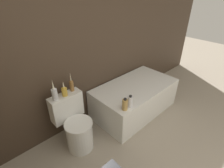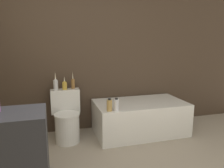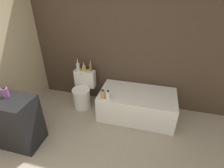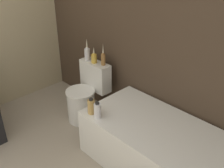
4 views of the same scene
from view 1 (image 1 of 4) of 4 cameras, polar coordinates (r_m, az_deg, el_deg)
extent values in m
cube|color=#423326|center=(2.36, -12.42, 13.49)|extent=(6.40, 0.06, 2.60)
cube|color=white|center=(3.00, 7.33, -4.56)|extent=(1.40, 0.78, 0.51)
cube|color=#B7BCC6|center=(2.87, 7.65, -0.51)|extent=(1.20, 0.58, 0.01)
cylinder|color=white|center=(2.44, -10.45, -16.28)|extent=(0.34, 0.34, 0.40)
cylinder|color=white|center=(2.30, -10.95, -12.63)|extent=(0.36, 0.36, 0.02)
cube|color=white|center=(2.39, -14.64, -7.12)|extent=(0.43, 0.16, 0.36)
cylinder|color=silver|center=(2.19, -18.19, -3.30)|extent=(0.07, 0.07, 0.14)
sphere|color=silver|center=(2.15, -18.50, -1.70)|extent=(0.05, 0.05, 0.05)
cone|color=beige|center=(2.12, -18.78, -0.22)|extent=(0.02, 0.02, 0.13)
cylinder|color=gold|center=(2.25, -15.25, -2.49)|extent=(0.07, 0.07, 0.11)
sphere|color=gold|center=(2.22, -15.44, -1.34)|extent=(0.05, 0.05, 0.05)
cone|color=beige|center=(2.19, -15.60, -0.28)|extent=(0.02, 0.02, 0.10)
cylinder|color=olive|center=(2.31, -13.01, -0.65)|extent=(0.05, 0.05, 0.14)
sphere|color=olive|center=(2.28, -13.21, 0.84)|extent=(0.03, 0.03, 0.03)
cone|color=beige|center=(2.25, -13.40, 2.22)|extent=(0.02, 0.02, 0.12)
cylinder|color=tan|center=(2.29, 4.23, -6.74)|extent=(0.08, 0.08, 0.15)
cylinder|color=black|center=(2.24, 4.31, -4.97)|extent=(0.04, 0.04, 0.02)
cylinder|color=silver|center=(2.34, 5.94, -5.77)|extent=(0.07, 0.07, 0.16)
cylinder|color=black|center=(2.29, 6.05, -3.99)|extent=(0.04, 0.04, 0.02)
camera|label=2|loc=(1.74, 102.24, -27.83)|focal=35.00mm
camera|label=3|loc=(2.50, 81.45, 13.46)|focal=28.00mm
camera|label=4|loc=(3.08, 54.55, 20.25)|focal=42.00mm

